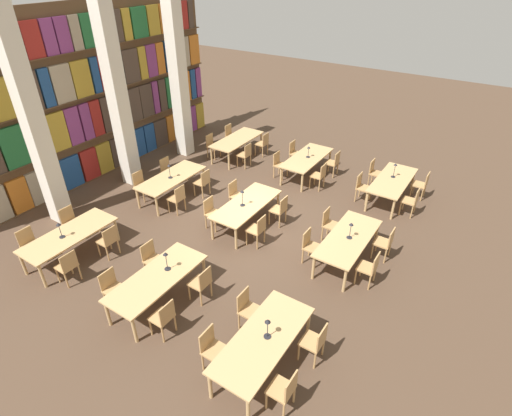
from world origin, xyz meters
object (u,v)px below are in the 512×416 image
Objects in this scene: reading_table_0 at (263,341)px; chair_22 at (333,163)px; chair_8 at (412,200)px; chair_16 at (258,229)px; pillar_left at (32,121)px; reading_table_3 at (157,279)px; chair_13 at (113,288)px; chair_21 at (279,164)px; reading_table_2 at (393,181)px; desk_lamp_5 at (309,150)px; chair_24 at (68,266)px; chair_12 at (164,317)px; reading_table_8 at (237,140)px; chair_11 at (375,172)px; chair_19 at (236,194)px; chair_34 at (263,143)px; chair_5 at (310,245)px; chair_25 at (30,244)px; chair_9 at (362,187)px; chair_33 at (212,145)px; desk_lamp_4 at (242,195)px; chair_31 at (168,170)px; chair_27 at (71,222)px; reading_table_6 at (69,236)px; desk_lamp_0 at (268,325)px; chair_35 at (231,135)px; chair_3 at (248,308)px; desk_lamp_1 at (351,228)px; chair_30 at (203,182)px; reading_table_1 at (348,239)px; desk_lamp_7 at (169,169)px; chair_29 at (142,184)px; reading_table_5 at (307,159)px; chair_4 at (370,268)px; chair_28 at (178,198)px; chair_1 at (212,348)px; chair_0 at (284,390)px; chair_32 at (245,154)px; desk_lamp_6 at (59,228)px; chair_26 at (108,240)px; chair_17 at (212,212)px; chair_6 at (385,242)px; chair_15 at (152,258)px; pillar_center at (117,94)px; chair_2 at (315,342)px; desk_lamp_3 at (166,258)px.

reading_table_0 is 2.58× the size of chair_22.
chair_8 is 4.77m from chair_16.
pillar_left is 5.46m from reading_table_3.
chair_21 is (7.21, 0.02, 0.00)m from chair_13.
desk_lamp_5 reaches higher than reading_table_2.
chair_24 is (-7.89, 2.22, -0.50)m from desk_lamp_5.
chair_12 reaches higher than reading_table_8.
chair_11 is 1.00× the size of chair_19.
chair_34 is (1.14, 5.91, 0.00)m from chair_8.
chair_5 and chair_25 have the same top height.
chair_9 is 1.00× the size of chair_33.
desk_lamp_4 reaches higher than chair_31.
chair_21 is 1.00× the size of chair_27.
reading_table_6 is 2.58× the size of chair_24.
desk_lamp_0 is 6.64m from chair_25.
reading_table_2 is at bearing 84.90° from chair_35.
desk_lamp_0 reaches higher than chair_3.
chair_30 is (0.55, 5.12, -0.53)m from desk_lamp_1.
reading_table_1 is 4.92× the size of desk_lamp_7.
reading_table_1 is 6.66m from chair_29.
reading_table_1 is 4.62m from reading_table_5.
chair_4 is at bearing -15.53° from reading_table_0.
chair_28 is (-4.75, 2.91, 0.00)m from chair_22.
chair_29 is at bearing 90.00° from chair_28.
reading_table_8 is at bearing -147.36° from chair_1.
chair_0 and chair_32 have the same top height.
reading_table_2 is at bearing -15.62° from chair_12.
chair_28 is (3.68, -0.04, 0.00)m from chair_24.
chair_32 is (6.84, -0.78, -0.52)m from desk_lamp_6.
chair_31 is (3.69, 1.48, 0.00)m from chair_26.
chair_0 is at bearing -100.54° from reading_table_3.
chair_6 is at bearing 105.88° from chair_17.
pillar_left is 6.32m from chair_12.
chair_17 is 1.00× the size of chair_32.
chair_3 is at bearing 156.09° from chair_6.
reading_table_1 is at bearing -96.07° from chair_30.
desk_lamp_7 is at bearing 10.82° from chair_35.
reading_table_1 is 6.65m from chair_31.
chair_28 is at bearing -88.60° from chair_5.
chair_11 is at bearing 17.73° from chair_4.
chair_16 is at bearing -21.89° from chair_9.
chair_27 and chair_29 have the same top height.
desk_lamp_5 is at bearing -105.28° from chair_34.
chair_15 reaches higher than reading_table_5.
pillar_center is 6.67× the size of chair_34.
desk_lamp_6 reaches higher than chair_2.
chair_17 is 0.39× the size of reading_table_6.
desk_lamp_3 is (-2.77, 3.67, 0.55)m from chair_4.
chair_13 is at bearing 129.69° from chair_4.
chair_9 is (6.14, 1.38, 0.00)m from chair_2.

